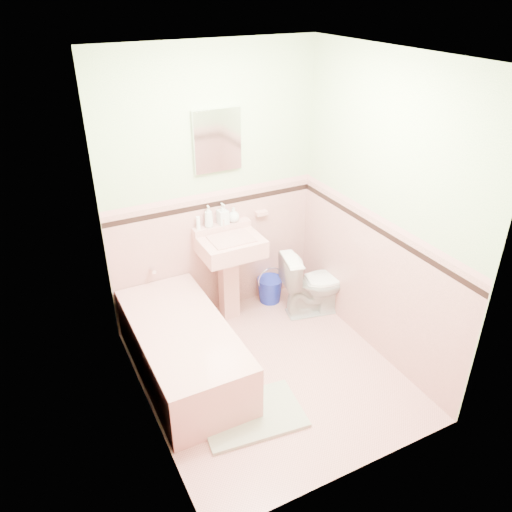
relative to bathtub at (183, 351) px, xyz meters
name	(u,v)px	position (x,y,z in m)	size (l,w,h in m)	color
floor	(270,373)	(0.63, -0.33, -0.23)	(2.20, 2.20, 0.00)	#DC9890
ceiling	(275,55)	(0.63, -0.33, 2.27)	(2.20, 2.20, 0.00)	white
wall_back	(213,190)	(0.63, 0.77, 1.02)	(2.50, 2.50, 0.00)	#F2E4C5
wall_front	(367,322)	(0.63, -1.43, 1.02)	(2.50, 2.50, 0.00)	#F2E4C5
wall_left	(135,273)	(-0.37, -0.33, 1.02)	(2.50, 2.50, 0.00)	#F2E4C5
wall_right	(382,215)	(1.63, -0.33, 1.02)	(2.50, 2.50, 0.00)	#F2E4C5
wainscot_back	(216,255)	(0.63, 0.76, 0.38)	(2.00, 2.00, 0.00)	#DE9D95
wainscot_front	(355,407)	(0.63, -1.42, 0.38)	(2.00, 2.00, 0.00)	#DE9D95
wainscot_left	(147,352)	(-0.36, -0.33, 0.38)	(2.20, 2.20, 0.00)	#DE9D95
wainscot_right	(372,284)	(1.62, -0.33, 0.38)	(2.20, 2.20, 0.00)	#DE9D95
accent_back	(214,204)	(0.63, 0.75, 0.90)	(2.00, 2.00, 0.00)	black
accent_front	(363,339)	(0.63, -1.41, 0.90)	(2.00, 2.00, 0.00)	black
accent_left	(140,289)	(-0.35, -0.33, 0.89)	(2.20, 2.20, 0.00)	black
accent_right	(378,230)	(1.61, -0.33, 0.89)	(2.20, 2.20, 0.00)	black
cap_back	(214,194)	(0.63, 0.75, 0.99)	(2.00, 2.00, 0.00)	#DC9896
cap_front	(365,325)	(0.63, -1.41, 0.99)	(2.00, 2.00, 0.00)	#DC9896
cap_left	(138,276)	(-0.35, -0.33, 1.00)	(2.20, 2.20, 0.00)	#DC9896
cap_right	(380,218)	(1.61, -0.33, 1.00)	(2.20, 2.20, 0.00)	#DC9896
bathtub	(183,351)	(0.00, 0.00, 0.00)	(0.70, 1.50, 0.45)	#D7958E
tub_faucet	(152,269)	(0.00, 0.72, 0.41)	(0.04, 0.04, 0.12)	silver
sink	(231,279)	(0.68, 0.53, 0.21)	(0.55, 0.48, 0.87)	#D7958E
sink_faucet	(223,224)	(0.68, 0.67, 0.72)	(0.02, 0.02, 0.10)	silver
medicine_cabinet	(217,141)	(0.68, 0.74, 1.47)	(0.43, 0.04, 0.53)	white
soap_dish	(261,213)	(1.10, 0.73, 0.72)	(0.12, 0.07, 0.04)	#D7958E
soap_bottle_left	(209,216)	(0.56, 0.71, 0.81)	(0.08, 0.08, 0.21)	#B2B2B2
soap_bottle_mid	(223,214)	(0.69, 0.71, 0.81)	(0.09, 0.09, 0.20)	#B2B2B2
soap_bottle_right	(234,215)	(0.80, 0.71, 0.78)	(0.11, 0.11, 0.14)	#B2B2B2
tube	(198,223)	(0.45, 0.71, 0.77)	(0.04, 0.04, 0.12)	white
toilet	(314,283)	(1.44, 0.27, 0.10)	(0.36, 0.64, 0.65)	white
bucket	(270,290)	(1.15, 0.63, -0.10)	(0.26, 0.26, 0.26)	#1929B0
bath_mat	(252,415)	(0.28, -0.69, -0.21)	(0.76, 0.50, 0.03)	#9EA78B
shoe	(226,409)	(0.12, -0.58, -0.17)	(0.14, 0.07, 0.06)	#BF1E59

